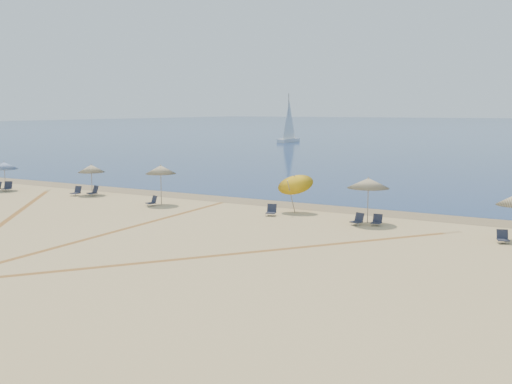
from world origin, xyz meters
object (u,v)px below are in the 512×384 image
at_px(umbrella_4, 368,183).
at_px(chair_4, 152,201).
at_px(chair_5, 271,211).
at_px(umbrella_1, 91,169).
at_px(chair_1, 7,187).
at_px(umbrella_0, 4,166).
at_px(chair_8, 503,237).
at_px(chair_2, 77,191).
at_px(chair_6, 358,220).
at_px(umbrella_2, 161,170).
at_px(chair_3, 94,191).
at_px(chair_7, 377,221).
at_px(sailboat_1, 289,128).
at_px(umbrella_3, 295,181).

height_order(umbrella_4, chair_4, umbrella_4).
distance_m(chair_4, chair_5, 8.54).
distance_m(umbrella_1, chair_1, 7.50).
distance_m(chair_1, chair_4, 14.27).
relative_size(umbrella_0, chair_5, 2.88).
relative_size(chair_4, chair_8, 1.10).
relative_size(chair_2, chair_6, 0.89).
relative_size(umbrella_2, chair_2, 3.85).
bearing_deg(chair_8, umbrella_4, 148.30).
bearing_deg(chair_3, chair_7, 16.91).
xyz_separation_m(umbrella_1, chair_5, (15.68, -1.23, -1.64)).
height_order(chair_1, chair_7, chair_1).
distance_m(umbrella_1, sailboat_1, 72.77).
bearing_deg(umbrella_0, umbrella_2, 1.81).
distance_m(chair_5, chair_7, 6.46).
distance_m(umbrella_3, chair_6, 5.46).
xyz_separation_m(umbrella_1, chair_8, (28.68, -2.36, -1.66)).
distance_m(umbrella_3, chair_1, 23.63).
xyz_separation_m(umbrella_4, chair_4, (-14.28, -1.16, -1.94)).
bearing_deg(chair_4, chair_5, 28.63).
height_order(umbrella_1, umbrella_4, umbrella_4).
relative_size(chair_5, sailboat_1, 0.09).
height_order(umbrella_3, chair_1, umbrella_3).
xyz_separation_m(umbrella_0, chair_8, (36.31, -0.80, -1.65)).
distance_m(chair_1, chair_6, 28.28).
bearing_deg(chair_3, chair_4, 6.55).
height_order(umbrella_2, chair_5, umbrella_2).
xyz_separation_m(umbrella_0, chair_2, (6.99, 0.64, -1.62)).
xyz_separation_m(umbrella_2, chair_1, (-14.42, -0.70, -1.99)).
bearing_deg(chair_4, umbrella_1, -169.75).
relative_size(chair_7, sailboat_1, 0.07).
xyz_separation_m(umbrella_2, chair_4, (-0.16, -0.74, -2.03)).
distance_m(umbrella_2, chair_7, 14.96).
distance_m(chair_4, chair_8, 21.53).
bearing_deg(chair_3, umbrella_1, 162.96).
bearing_deg(chair_6, chair_4, -159.59).
bearing_deg(chair_3, chair_1, -150.64).
height_order(chair_3, chair_5, chair_3).
bearing_deg(umbrella_0, umbrella_3, 4.91).
bearing_deg(chair_6, chair_5, -163.75).
bearing_deg(chair_3, chair_2, -136.09).
relative_size(umbrella_4, chair_5, 3.27).
height_order(chair_1, chair_2, chair_1).
height_order(umbrella_3, chair_3, umbrella_3).
bearing_deg(umbrella_2, chair_2, 178.78).
bearing_deg(chair_5, sailboat_1, 99.22).
relative_size(umbrella_3, chair_6, 3.46).
relative_size(umbrella_1, umbrella_4, 0.88).
bearing_deg(chair_6, chair_2, -162.48).
relative_size(umbrella_1, umbrella_2, 0.86).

